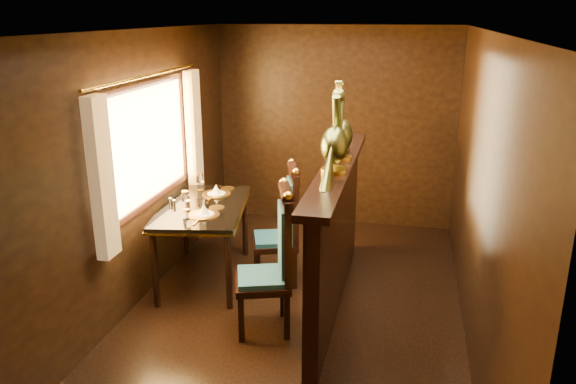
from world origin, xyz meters
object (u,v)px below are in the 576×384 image
at_px(chair_right, 286,221).
at_px(peacock_left, 335,129).
at_px(peacock_right, 341,121).
at_px(chair_left, 277,256).
at_px(dining_table, 203,212).

distance_m(chair_right, peacock_left, 1.36).
bearing_deg(peacock_right, chair_left, -121.08).
distance_m(peacock_left, peacock_right, 0.43).
distance_m(chair_left, peacock_left, 1.17).
distance_m(dining_table, chair_left, 1.23).
bearing_deg(dining_table, chair_left, -48.97).
relative_size(dining_table, chair_left, 1.13).
bearing_deg(peacock_left, chair_left, -146.41).
xyz_separation_m(dining_table, peacock_right, (1.38, -0.07, 0.99)).
height_order(chair_left, peacock_left, peacock_left).
relative_size(dining_table, chair_right, 1.18).
xyz_separation_m(chair_left, chair_right, (-0.12, 0.91, -0.03)).
relative_size(dining_table, peacock_right, 2.07).
bearing_deg(peacock_right, chair_right, 160.27).
xyz_separation_m(chair_left, peacock_left, (0.43, 0.28, 1.05)).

